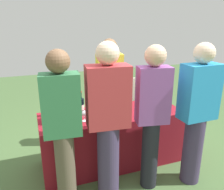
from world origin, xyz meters
TOP-DOWN VIEW (x-y plane):
  - ground_plane at (0.00, 0.00)m, footprint 12.00×12.00m
  - tasting_table at (0.00, 0.00)m, footprint 1.86×0.68m
  - wine_bottle_0 at (-0.72, 0.16)m, footprint 0.07×0.07m
  - wine_bottle_1 at (-0.59, 0.11)m, footprint 0.07×0.07m
  - wine_bottle_2 at (-0.47, 0.13)m, footprint 0.06×0.06m
  - wine_bottle_3 at (-0.38, 0.12)m, footprint 0.08×0.08m
  - wine_bottle_4 at (-0.13, 0.14)m, footprint 0.07×0.07m
  - wine_bottle_5 at (-0.01, 0.06)m, footprint 0.07×0.07m
  - wine_bottle_6 at (0.10, 0.11)m, footprint 0.07×0.07m
  - wine_bottle_7 at (0.28, 0.13)m, footprint 0.07×0.07m
  - wine_glass_0 at (-0.60, -0.18)m, footprint 0.07×0.07m
  - wine_glass_1 at (-0.50, -0.14)m, footprint 0.06×0.06m
  - wine_glass_2 at (-0.39, -0.12)m, footprint 0.08×0.08m
  - wine_glass_3 at (0.17, -0.13)m, footprint 0.07×0.07m
  - wine_glass_4 at (0.48, -0.12)m, footprint 0.07×0.07m
  - wine_glass_5 at (0.62, -0.06)m, footprint 0.07×0.07m
  - ice_bucket at (-0.71, -0.02)m, footprint 0.22×0.22m
  - server_pouring at (0.16, 0.54)m, footprint 0.40×0.25m
  - guest_0 at (-0.71, -0.54)m, footprint 0.38×0.23m
  - guest_1 at (-0.25, -0.57)m, footprint 0.45×0.28m
  - guest_2 at (0.24, -0.60)m, footprint 0.38×0.25m
  - guest_3 at (0.77, -0.69)m, footprint 0.42×0.24m
  - menu_board at (0.69, 0.92)m, footprint 0.53×0.12m

SIDE VIEW (x-z plane):
  - ground_plane at x=0.00m, z-range 0.00..0.00m
  - tasting_table at x=0.00m, z-range 0.00..0.73m
  - menu_board at x=0.69m, z-range 0.00..0.93m
  - wine_glass_0 at x=-0.60m, z-range 0.75..0.89m
  - wine_glass_2 at x=-0.39m, z-range 0.75..0.89m
  - wine_glass_3 at x=0.17m, z-range 0.75..0.89m
  - ice_bucket at x=-0.71m, z-range 0.73..0.91m
  - wine_glass_1 at x=-0.50m, z-range 0.76..0.89m
  - wine_glass_5 at x=0.62m, z-range 0.76..0.89m
  - wine_glass_4 at x=0.48m, z-range 0.76..0.91m
  - wine_bottle_3 at x=-0.38m, z-range 0.68..0.99m
  - wine_bottle_6 at x=0.10m, z-range 0.68..0.99m
  - wine_bottle_5 at x=-0.01m, z-range 0.69..0.99m
  - wine_bottle_1 at x=-0.59m, z-range 0.68..1.00m
  - wine_bottle_2 at x=-0.47m, z-range 0.69..1.00m
  - wine_bottle_7 at x=0.28m, z-range 0.68..1.01m
  - wine_bottle_0 at x=-0.72m, z-range 0.69..1.00m
  - wine_bottle_4 at x=-0.13m, z-range 0.69..1.01m
  - server_pouring at x=0.16m, z-range 0.08..1.72m
  - guest_3 at x=0.77m, z-range 0.07..1.74m
  - guest_0 at x=-0.71m, z-range 0.08..1.73m
  - guest_1 at x=-0.25m, z-range 0.07..1.77m
  - guest_2 at x=0.24m, z-range 0.09..1.75m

